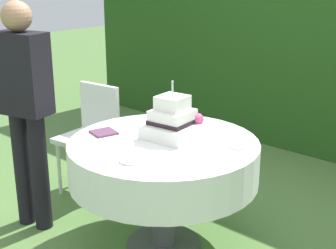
{
  "coord_description": "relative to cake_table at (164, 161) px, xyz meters",
  "views": [
    {
      "loc": [
        1.95,
        -2.13,
        1.81
      ],
      "look_at": [
        -0.0,
        0.05,
        0.85
      ],
      "focal_mm": 51.96,
      "sensor_mm": 36.0,
      "label": 1
    }
  ],
  "objects": [
    {
      "name": "ground_plane",
      "position": [
        0.0,
        0.0,
        -0.61
      ],
      "size": [
        20.0,
        20.0,
        0.0
      ],
      "primitive_type": "plane",
      "color": "#547A3D"
    },
    {
      "name": "cake_table",
      "position": [
        0.0,
        0.0,
        0.0
      ],
      "size": [
        1.22,
        1.22,
        0.75
      ],
      "color": "#4C4C51",
      "rests_on": "ground_plane"
    },
    {
      "name": "wedding_cake",
      "position": [
        -0.01,
        0.1,
        0.24
      ],
      "size": [
        0.35,
        0.35,
        0.38
      ],
      "color": "white",
      "rests_on": "cake_table"
    },
    {
      "name": "serving_plate_near",
      "position": [
        0.09,
        -0.37,
        0.14
      ],
      "size": [
        0.13,
        0.13,
        0.01
      ],
      "primitive_type": "cylinder",
      "color": "white",
      "rests_on": "cake_table"
    },
    {
      "name": "serving_plate_far",
      "position": [
        0.41,
        0.22,
        0.14
      ],
      "size": [
        0.11,
        0.11,
        0.01
      ],
      "primitive_type": "cylinder",
      "color": "white",
      "rests_on": "cake_table"
    },
    {
      "name": "napkin_stack",
      "position": [
        -0.4,
        -0.15,
        0.14
      ],
      "size": [
        0.19,
        0.19,
        0.01
      ],
      "primitive_type": "cube",
      "rotation": [
        0.0,
        0.0,
        -0.26
      ],
      "color": "#603856",
      "rests_on": "cake_table"
    },
    {
      "name": "garden_chair",
      "position": [
        -1.04,
        0.26,
        -0.07
      ],
      "size": [
        0.44,
        0.44,
        0.89
      ],
      "color": "white",
      "rests_on": "ground_plane"
    },
    {
      "name": "standing_person",
      "position": [
        -0.89,
        -0.42,
        0.32
      ],
      "size": [
        0.4,
        0.29,
        1.6
      ],
      "color": "black",
      "rests_on": "ground_plane"
    }
  ]
}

